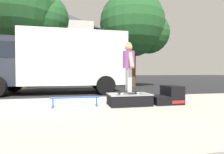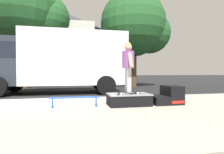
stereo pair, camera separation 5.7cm
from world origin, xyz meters
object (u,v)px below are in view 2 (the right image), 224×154
Objects in this scene: grind_rail at (75,99)px; box_truck at (56,60)px; kicker_ramp at (168,96)px; street_tree_main at (28,10)px; skateboard at (128,92)px; skate_box at (129,99)px; street_tree_neighbour at (137,26)px; skater_kid at (128,63)px.

grind_rail is 4.82m from box_truck.
street_tree_main is at bearing 125.25° from kicker_ramp.
box_truck is at bearing 117.19° from skateboard.
box_truck is (-2.40, 4.67, 1.20)m from skateboard.
street_tree_neighbour reaches higher than skate_box.
skate_box is at bearing -60.74° from street_tree_main.
skate_box is at bearing 58.26° from skater_kid.
skater_kid is at bearing -110.93° from street_tree_neighbour.
street_tree_neighbour is at bearing -1.82° from street_tree_main.
skateboard is 0.11× the size of street_tree_neighbour.
grind_rail is at bearing 174.41° from skateboard.
skateboard is 0.58× the size of skater_kid.
street_tree_main reaches higher than kicker_ramp.
box_truck reaches higher than skater_kid.
box_truck is at bearing 128.15° from kicker_ramp.
skate_box is 0.21m from skateboard.
skateboard is 0.82m from skater_kid.
street_tree_main is at bearing 119.26° from skate_box.
skate_box is 1.21m from kicker_ramp.
box_truck reaches higher than skate_box.
skate_box is 9.53m from street_tree_neighbour.
skate_box is 1.36× the size of kicker_ramp.
skate_box is 0.90× the size of grind_rail.
skateboard is 5.38m from box_truck.
street_tree_main is 7.68m from street_tree_neighbour.
grind_rail is 1.78m from skater_kid.
street_tree_main reaches higher than skateboard.
skateboard is 0.10× the size of street_tree_main.
street_tree_main is at bearing 110.98° from grind_rail.
skater_kid is 5.26m from box_truck.
skater_kid is (0.00, -0.00, 0.82)m from skateboard.
skateboard is (1.46, -0.14, 0.19)m from grind_rail.
street_tree_neighbour is (5.47, 3.36, 2.84)m from box_truck.
skater_kid is at bearing -5.59° from grind_rail.
kicker_ramp is 0.66× the size of grind_rail.
skate_box is at bearing -62.31° from box_truck.
skater_kid is 10.25m from street_tree_main.
grind_rail is 0.19× the size of box_truck.
grind_rail is at bearing 177.91° from kicker_ramp.
skate_box is at bearing -110.87° from street_tree_neighbour.
box_truck is (-3.63, 4.62, 1.36)m from kicker_ramp.
kicker_ramp reaches higher than grind_rail.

